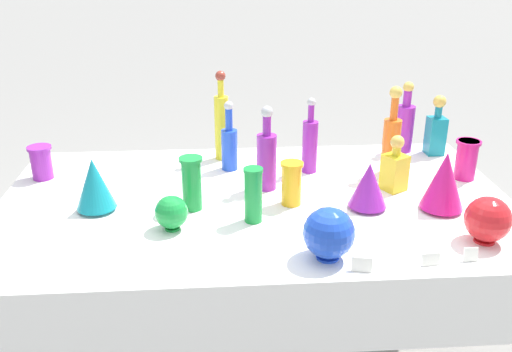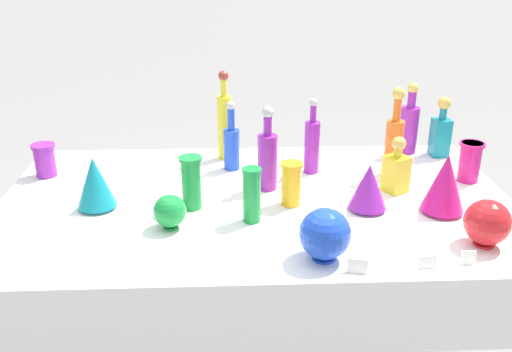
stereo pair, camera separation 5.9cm
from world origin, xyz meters
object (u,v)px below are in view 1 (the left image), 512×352
at_px(square_decanter_1, 395,168).
at_px(fluted_vase_0, 94,184).
at_px(round_bowl_0, 329,233).
at_px(cardboard_box_behind_right, 246,199).
at_px(tall_bottle_0, 405,124).
at_px(cardboard_box_behind_left, 306,209).
at_px(fluted_vase_2, 369,185).
at_px(slender_vase_3, 192,182).
at_px(fluted_vase_1, 444,181).
at_px(tall_bottle_1, 391,140).
at_px(tall_bottle_4, 229,145).
at_px(tall_bottle_3, 310,144).
at_px(round_bowl_1, 488,219).
at_px(slender_vase_1, 41,161).
at_px(slender_vase_0, 292,182).
at_px(round_bowl_2, 171,212).
at_px(tall_bottle_2, 267,157).
at_px(square_decanter_0, 436,130).
at_px(slender_vase_2, 253,194).
at_px(slender_vase_4, 467,158).
at_px(tall_bottle_5, 222,123).

relative_size(square_decanter_1, fluted_vase_0, 1.13).
distance_m(round_bowl_0, cardboard_box_behind_right, 1.92).
relative_size(tall_bottle_0, fluted_vase_0, 1.63).
height_order(cardboard_box_behind_left, cardboard_box_behind_right, cardboard_box_behind_left).
distance_m(tall_bottle_0, round_bowl_0, 1.10).
relative_size(fluted_vase_0, fluted_vase_2, 1.13).
bearing_deg(tall_bottle_0, slender_vase_3, -150.26).
bearing_deg(fluted_vase_1, tall_bottle_1, 104.31).
bearing_deg(tall_bottle_4, tall_bottle_1, -8.27).
bearing_deg(round_bowl_0, tall_bottle_3, 85.67).
xyz_separation_m(fluted_vase_0, fluted_vase_1, (1.30, -0.09, 0.01)).
bearing_deg(round_bowl_1, fluted_vase_2, 139.65).
distance_m(tall_bottle_1, slender_vase_3, 0.89).
distance_m(tall_bottle_4, slender_vase_1, 0.80).
bearing_deg(fluted_vase_2, slender_vase_1, 163.51).
bearing_deg(slender_vase_0, fluted_vase_0, -179.97).
xyz_separation_m(tall_bottle_1, round_bowl_2, (-0.91, -0.45, -0.09)).
xyz_separation_m(tall_bottle_2, tall_bottle_3, (0.20, 0.17, -0.01)).
relative_size(tall_bottle_1, fluted_vase_1, 1.68).
relative_size(square_decanter_0, cardboard_box_behind_right, 0.51).
relative_size(slender_vase_1, round_bowl_2, 1.14).
distance_m(tall_bottle_1, cardboard_box_behind_left, 1.13).
height_order(fluted_vase_2, round_bowl_0, fluted_vase_2).
xyz_separation_m(square_decanter_1, round_bowl_2, (-0.88, -0.28, -0.03)).
xyz_separation_m(square_decanter_0, round_bowl_1, (-0.13, -0.84, -0.04)).
xyz_separation_m(square_decanter_0, slender_vase_2, (-0.90, -0.63, -0.01)).
height_order(square_decanter_0, square_decanter_1, square_decanter_0).
relative_size(slender_vase_0, slender_vase_1, 1.20).
bearing_deg(tall_bottle_2, fluted_vase_0, -166.70).
xyz_separation_m(tall_bottle_4, round_bowl_2, (-0.22, -0.55, -0.05)).
relative_size(slender_vase_2, slender_vase_4, 1.21).
bearing_deg(slender_vase_1, fluted_vase_2, -16.49).
relative_size(slender_vase_4, fluted_vase_1, 0.74).
xyz_separation_m(slender_vase_3, fluted_vase_1, (0.94, -0.08, 0.01)).
distance_m(square_decanter_1, round_bowl_1, 0.48).
xyz_separation_m(square_decanter_0, fluted_vase_0, (-1.48, -0.50, -0.01)).
distance_m(square_decanter_0, slender_vase_2, 1.10).
bearing_deg(round_bowl_1, fluted_vase_0, 165.88).
distance_m(square_decanter_0, slender_vase_0, 0.90).
distance_m(slender_vase_2, cardboard_box_behind_right, 1.67).
bearing_deg(cardboard_box_behind_left, tall_bottle_1, -75.84).
xyz_separation_m(slender_vase_0, round_bowl_0, (0.07, -0.41, -0.00)).
bearing_deg(fluted_vase_1, square_decanter_1, 122.39).
relative_size(tall_bottle_0, slender_vase_3, 1.63).
xyz_separation_m(tall_bottle_3, square_decanter_1, (0.31, -0.22, -0.03)).
bearing_deg(round_bowl_0, tall_bottle_0, 60.39).
bearing_deg(slender_vase_3, square_decanter_1, 8.31).
height_order(slender_vase_0, slender_vase_2, slender_vase_2).
relative_size(tall_bottle_5, fluted_vase_0, 1.99).
distance_m(tall_bottle_2, slender_vase_2, 0.30).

